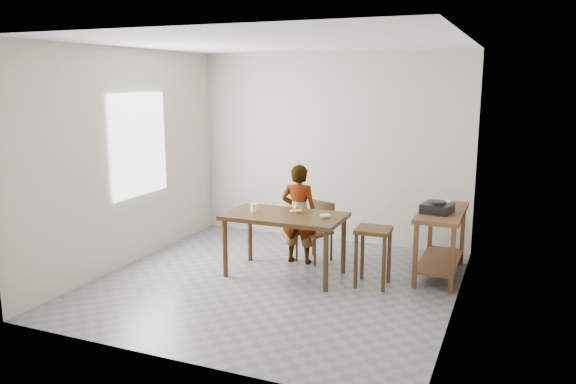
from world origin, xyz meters
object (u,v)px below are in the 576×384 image
at_px(prep_counter, 440,243).
at_px(stool, 373,257).
at_px(child, 299,214).
at_px(dining_table, 285,245).
at_px(dining_chair, 314,232).

height_order(prep_counter, stool, prep_counter).
distance_m(child, stool, 1.21).
bearing_deg(prep_counter, child, -173.85).
bearing_deg(child, dining_table, 88.57).
bearing_deg(dining_table, dining_chair, 77.60).
xyz_separation_m(prep_counter, child, (-1.74, -0.19, 0.24)).
bearing_deg(dining_chair, prep_counter, 24.22).
height_order(dining_chair, stool, dining_chair).
bearing_deg(dining_chair, child, -119.92).
bearing_deg(prep_counter, stool, -135.68).
bearing_deg(child, dining_chair, -145.66).
bearing_deg(child, stool, 153.39).
xyz_separation_m(dining_table, stool, (1.06, 0.06, -0.04)).
distance_m(dining_table, prep_counter, 1.86).
bearing_deg(stool, dining_table, -176.96).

